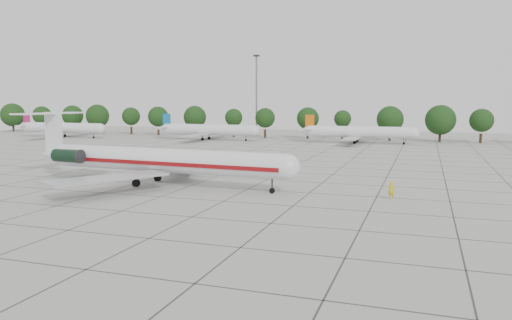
{
  "coord_description": "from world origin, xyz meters",
  "views": [
    {
      "loc": [
        21.08,
        -58.76,
        11.22
      ],
      "look_at": [
        0.31,
        2.34,
        3.5
      ],
      "focal_mm": 35.0,
      "sensor_mm": 36.0,
      "label": 1
    }
  ],
  "objects_px": {
    "ground_crew": "(391,190)",
    "floodlight_mast": "(256,91)",
    "bg_airliner_c": "(359,132)",
    "main_airliner": "(150,159)",
    "bg_airliner_b": "(208,130)",
    "bg_airliner_a": "(62,128)"
  },
  "relations": [
    {
      "from": "ground_crew",
      "to": "floodlight_mast",
      "type": "xyz_separation_m",
      "value": [
        -47.64,
        92.56,
        13.28
      ]
    },
    {
      "from": "ground_crew",
      "to": "bg_airliner_c",
      "type": "relative_size",
      "value": 0.07
    },
    {
      "from": "main_airliner",
      "to": "bg_airliner_b",
      "type": "relative_size",
      "value": 1.44
    },
    {
      "from": "bg_airliner_b",
      "to": "floodlight_mast",
      "type": "xyz_separation_m",
      "value": [
        7.41,
        20.91,
        11.37
      ]
    },
    {
      "from": "bg_airliner_b",
      "to": "bg_airliner_c",
      "type": "xyz_separation_m",
      "value": [
        42.01,
        2.87,
        0.0
      ]
    },
    {
      "from": "bg_airliner_b",
      "to": "ground_crew",
      "type": "bearing_deg",
      "value": -52.46
    },
    {
      "from": "ground_crew",
      "to": "floodlight_mast",
      "type": "height_order",
      "value": "floodlight_mast"
    },
    {
      "from": "bg_airliner_b",
      "to": "bg_airliner_c",
      "type": "relative_size",
      "value": 1.0
    },
    {
      "from": "bg_airliner_a",
      "to": "bg_airliner_b",
      "type": "xyz_separation_m",
      "value": [
        46.39,
        5.16,
        0.0
      ]
    },
    {
      "from": "bg_airliner_a",
      "to": "bg_airliner_c",
      "type": "bearing_deg",
      "value": 5.19
    },
    {
      "from": "ground_crew",
      "to": "main_airliner",
      "type": "bearing_deg",
      "value": -7.23
    },
    {
      "from": "main_airliner",
      "to": "bg_airliner_a",
      "type": "relative_size",
      "value": 1.44
    },
    {
      "from": "main_airliner",
      "to": "ground_crew",
      "type": "relative_size",
      "value": 20.2
    },
    {
      "from": "bg_airliner_b",
      "to": "floodlight_mast",
      "type": "distance_m",
      "value": 24.93
    },
    {
      "from": "ground_crew",
      "to": "bg_airliner_a",
      "type": "height_order",
      "value": "bg_airliner_a"
    },
    {
      "from": "bg_airliner_a",
      "to": "bg_airliner_b",
      "type": "relative_size",
      "value": 1.0
    },
    {
      "from": "main_airliner",
      "to": "ground_crew",
      "type": "bearing_deg",
      "value": 3.8
    },
    {
      "from": "ground_crew",
      "to": "bg_airliner_a",
      "type": "relative_size",
      "value": 0.07
    },
    {
      "from": "ground_crew",
      "to": "bg_airliner_a",
      "type": "xyz_separation_m",
      "value": [
        -101.44,
        66.49,
        1.9
      ]
    },
    {
      "from": "bg_airliner_b",
      "to": "bg_airliner_c",
      "type": "height_order",
      "value": "same"
    },
    {
      "from": "main_airliner",
      "to": "bg_airliner_b",
      "type": "distance_m",
      "value": 75.31
    },
    {
      "from": "main_airliner",
      "to": "bg_airliner_c",
      "type": "xyz_separation_m",
      "value": [
        18.34,
        74.37,
        -0.46
      ]
    }
  ]
}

